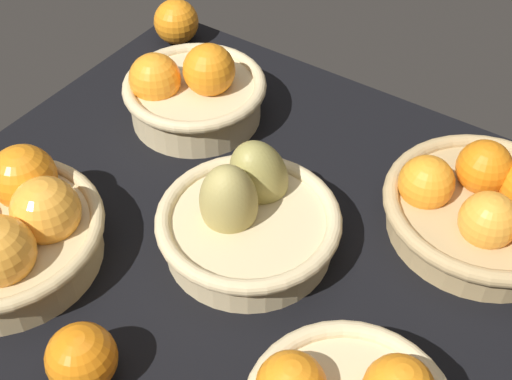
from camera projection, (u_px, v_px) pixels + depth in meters
The scene contains 7 objects.
market_tray at pixel (252, 239), 90.50cm from camera, with size 84.00×72.00×3.00cm, color black.
basket_near_right at pixel (192, 92), 102.81cm from camera, with size 21.08×21.08×12.28cm.
basket_near_left at pixel (487, 208), 86.75cm from camera, with size 25.59×25.59×10.40cm.
basket_center_pears at pixel (247, 218), 85.26cm from camera, with size 22.61×22.64×13.51cm.
basket_far_right at pixel (2, 231), 83.15cm from camera, with size 25.04×25.04×11.37cm.
loose_orange_front_gap at pixel (176, 22), 118.17cm from camera, with size 7.57×7.57×7.57cm, color orange.
loose_orange_back_gap at pixel (82, 358), 71.93cm from camera, with size 7.49×7.49×7.49cm, color orange.
Camera 1 is at (-33.98, 49.44, 69.55)cm, focal length 49.24 mm.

